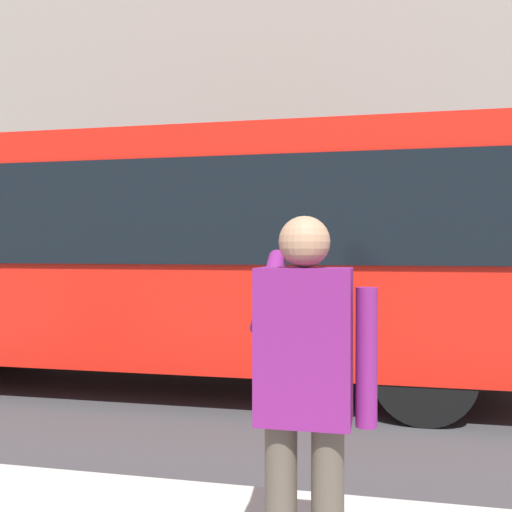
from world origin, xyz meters
TOP-DOWN VIEW (x-y plane):
  - ground_plane at (0.00, 0.00)m, footprint 60.00×60.00m
  - building_facade_far at (-0.02, -6.80)m, footprint 28.00×1.55m
  - red_bus at (2.73, 0.27)m, footprint 9.05×2.54m
  - pedestrian_photographer at (0.43, 4.75)m, footprint 0.53×0.52m

SIDE VIEW (x-z plane):
  - ground_plane at x=0.00m, z-range 0.00..0.00m
  - pedestrian_photographer at x=0.43m, z-range 0.29..1.99m
  - red_bus at x=2.73m, z-range 0.14..3.22m
  - building_facade_far at x=-0.02m, z-range -0.01..11.99m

